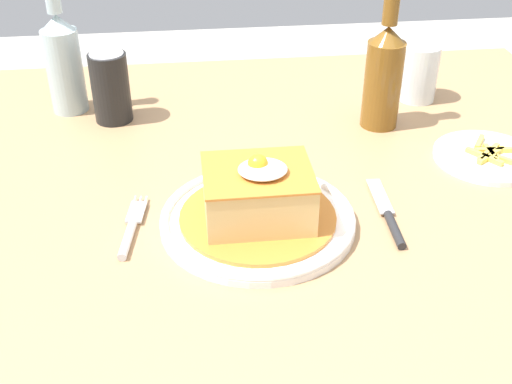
# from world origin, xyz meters

# --- Properties ---
(dining_table) EXTENTS (1.18, 1.07, 0.75)m
(dining_table) POSITION_xyz_m (0.00, 0.00, 0.65)
(dining_table) COLOR #A87F56
(dining_table) RESTS_ON ground_plane
(main_plate) EXTENTS (0.27, 0.27, 0.02)m
(main_plate) POSITION_xyz_m (-0.05, -0.08, 0.76)
(main_plate) COLOR white
(main_plate) RESTS_ON dining_table
(sandwich_meal) EXTENTS (0.21, 0.21, 0.10)m
(sandwich_meal) POSITION_xyz_m (-0.05, -0.08, 0.80)
(sandwich_meal) COLOR orange
(sandwich_meal) RESTS_ON main_plate
(fork) EXTENTS (0.04, 0.14, 0.01)m
(fork) POSITION_xyz_m (-0.22, -0.08, 0.76)
(fork) COLOR silver
(fork) RESTS_ON dining_table
(knife) EXTENTS (0.02, 0.17, 0.01)m
(knife) POSITION_xyz_m (0.13, -0.10, 0.76)
(knife) COLOR #262628
(knife) RESTS_ON dining_table
(soda_can) EXTENTS (0.07, 0.07, 0.12)m
(soda_can) POSITION_xyz_m (-0.26, 0.27, 0.81)
(soda_can) COLOR black
(soda_can) RESTS_ON dining_table
(beer_bottle_clear) EXTENTS (0.06, 0.06, 0.27)m
(beer_bottle_clear) POSITION_xyz_m (-0.35, 0.32, 0.85)
(beer_bottle_clear) COLOR #ADC6CC
(beer_bottle_clear) RESTS_ON dining_table
(beer_bottle_amber) EXTENTS (0.06, 0.06, 0.27)m
(beer_bottle_amber) POSITION_xyz_m (0.20, 0.20, 0.85)
(beer_bottle_amber) COLOR brown
(beer_bottle_amber) RESTS_ON dining_table
(drinking_glass) EXTENTS (0.07, 0.07, 0.10)m
(drinking_glass) POSITION_xyz_m (0.30, 0.29, 0.80)
(drinking_glass) COLOR silver
(drinking_glass) RESTS_ON dining_table
(side_plate_fries) EXTENTS (0.17, 0.17, 0.02)m
(side_plate_fries) POSITION_xyz_m (0.34, 0.05, 0.76)
(side_plate_fries) COLOR white
(side_plate_fries) RESTS_ON dining_table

